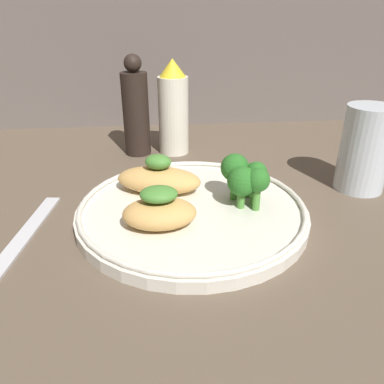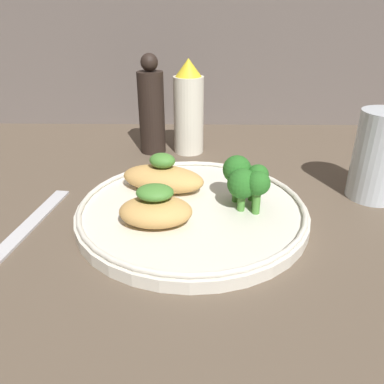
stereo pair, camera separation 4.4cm
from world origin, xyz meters
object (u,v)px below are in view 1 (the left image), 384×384
Objects in this scene: broccoli_bunch at (245,176)px; pepper_grinder at (136,111)px; sauce_bottle at (173,110)px; plate at (192,210)px; drinking_glass at (365,149)px.

pepper_grinder is at bearing 120.86° from broccoli_bunch.
sauce_bottle is at bearing 107.83° from broccoli_bunch.
broccoli_bunch is at bearing -59.14° from pepper_grinder.
plate is 1.76× the size of sauce_bottle.
drinking_glass reaches higher than broccoli_bunch.
sauce_bottle reaches higher than plate.
broccoli_bunch is at bearing -162.39° from drinking_glass.
broccoli_bunch is at bearing 2.87° from plate.
sauce_bottle is (-0.94, 22.92, 6.49)cm from plate.
pepper_grinder is (-13.51, 22.61, 2.43)cm from broccoli_bunch.
broccoli_bunch is 0.37× the size of pepper_grinder.
drinking_glass is at bearing -28.61° from pepper_grinder.
pepper_grinder is 1.41× the size of drinking_glass.
sauce_bottle is at bearing 145.71° from drinking_glass.
drinking_glass is at bearing -34.29° from sauce_bottle.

